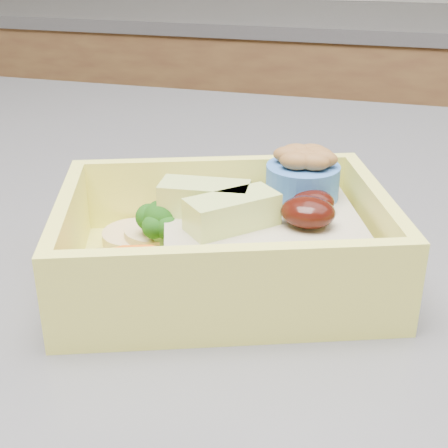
# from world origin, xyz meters

# --- Properties ---
(back_cabinets) EXTENTS (3.20, 0.62, 2.30)m
(back_cabinets) POSITION_xyz_m (0.00, 1.23, 0.89)
(back_cabinets) COLOR brown
(back_cabinets) RESTS_ON ground
(bento_box) EXTENTS (0.24, 0.20, 0.07)m
(bento_box) POSITION_xyz_m (0.17, -0.16, 0.95)
(bento_box) COLOR #FFFC69
(bento_box) RESTS_ON island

